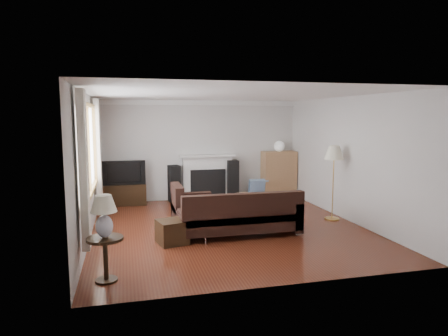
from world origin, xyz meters
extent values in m
cube|color=#4F1F11|center=(0.00, 0.00, 0.00)|extent=(5.10, 5.60, 0.04)
cube|color=white|center=(0.00, 0.00, 2.50)|extent=(5.10, 5.60, 0.04)
cube|color=silver|center=(0.00, 2.75, 1.25)|extent=(5.00, 0.04, 2.50)
cube|color=silver|center=(0.00, -2.75, 1.25)|extent=(5.00, 0.04, 2.50)
cube|color=silver|center=(-2.50, 0.00, 1.25)|extent=(0.04, 5.50, 2.50)
cube|color=silver|center=(2.50, 0.00, 1.25)|extent=(0.04, 5.50, 2.50)
cube|color=olive|center=(-2.45, -0.20, 1.55)|extent=(0.12, 2.74, 1.54)
cube|color=white|center=(-2.40, -1.72, 1.40)|extent=(0.10, 0.35, 2.10)
cube|color=white|center=(-2.40, 1.32, 1.40)|extent=(0.10, 0.35, 2.10)
cube|color=white|center=(0.15, 2.64, 0.57)|extent=(1.40, 0.26, 1.15)
cube|color=black|center=(-1.91, 2.49, 0.25)|extent=(1.00, 0.45, 0.50)
imported|color=black|center=(-1.91, 2.49, 0.79)|extent=(0.99, 0.13, 0.57)
cube|color=black|center=(-0.70, 2.55, 0.45)|extent=(0.31, 0.35, 0.90)
cube|color=black|center=(0.78, 2.55, 0.50)|extent=(0.29, 0.34, 0.99)
cube|color=#9E7149|center=(2.03, 2.51, 0.60)|extent=(0.87, 0.41, 1.20)
sphere|color=white|center=(2.03, 2.51, 1.33)|extent=(0.27, 0.27, 0.27)
cube|color=black|center=(0.07, -0.52, 0.38)|extent=(2.33, 1.70, 0.75)
cube|color=#916345|center=(0.32, 0.87, 0.21)|extent=(1.18, 0.87, 0.41)
cube|color=black|center=(-1.15, -0.73, 0.19)|extent=(0.56, 0.56, 0.39)
cube|color=#BF9042|center=(2.22, 0.03, 0.76)|extent=(0.45, 0.45, 1.52)
cube|color=black|center=(-2.15, -2.07, 0.29)|extent=(0.46, 0.46, 0.58)
cube|color=silver|center=(-2.15, -2.07, 0.85)|extent=(0.33, 0.33, 0.54)
camera|label=1|loc=(-1.87, -7.19, 2.09)|focal=32.00mm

